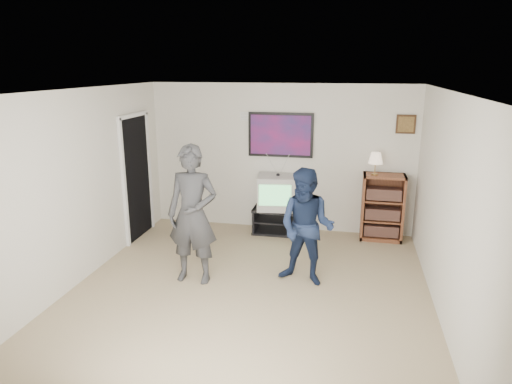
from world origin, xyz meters
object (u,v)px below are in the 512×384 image
at_px(bookshelf, 382,207).
at_px(person_tall, 193,215).
at_px(media_stand, 279,220).
at_px(person_short, 306,227).
at_px(crt_television, 278,192).

distance_m(bookshelf, person_tall, 3.26).
xyz_separation_m(media_stand, person_tall, (-0.82, -2.00, 0.69)).
bearing_deg(person_tall, media_stand, 68.46).
height_order(media_stand, person_tall, person_tall).
distance_m(bookshelf, person_short, 2.12).
bearing_deg(person_short, person_tall, -157.92).
bearing_deg(crt_television, media_stand, -7.65).
relative_size(media_stand, bookshelf, 0.80).
relative_size(crt_television, person_short, 0.44).
distance_m(media_stand, person_tall, 2.27).
height_order(bookshelf, person_tall, person_tall).
distance_m(crt_television, bookshelf, 1.73).
xyz_separation_m(bookshelf, person_short, (-1.06, -1.83, 0.22)).
xyz_separation_m(media_stand, person_short, (0.63, -1.78, 0.55)).
relative_size(bookshelf, person_tall, 0.60).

